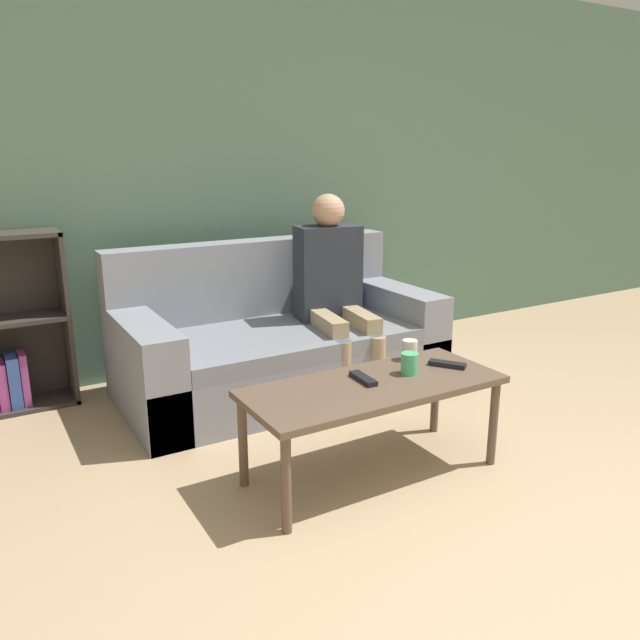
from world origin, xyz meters
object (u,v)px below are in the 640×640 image
object	(u,v)px
coffee_table	(373,393)
person_adult	(333,280)
cup_near	(410,363)
tv_remote_1	(363,378)
couch	(278,344)
cup_far	(410,350)
tv_remote_0	(447,364)

from	to	relation	value
coffee_table	person_adult	distance (m)	1.17
cup_near	tv_remote_1	xyz separation A→B (m)	(-0.23, 0.03, -0.04)
couch	coffee_table	distance (m)	1.15
coffee_table	person_adult	bearing A→B (deg)	67.43
cup_near	cup_far	world-z (taller)	same
coffee_table	cup_far	bearing A→B (deg)	27.23
cup_near	cup_far	size ratio (longest dim) A/B	1.00
couch	tv_remote_0	world-z (taller)	couch
coffee_table	cup_near	distance (m)	0.23
tv_remote_1	person_adult	bearing A→B (deg)	68.92
person_adult	tv_remote_1	world-z (taller)	person_adult
coffee_table	tv_remote_1	size ratio (longest dim) A/B	6.63
tv_remote_0	tv_remote_1	xyz separation A→B (m)	(-0.44, 0.04, 0.00)
tv_remote_0	cup_near	bearing A→B (deg)	141.47
tv_remote_0	tv_remote_1	size ratio (longest dim) A/B	0.97
tv_remote_1	cup_near	bearing A→B (deg)	-3.86
couch	tv_remote_1	distance (m)	1.12
coffee_table	cup_near	xyz separation A→B (m)	(0.21, 0.01, 0.09)
tv_remote_0	coffee_table	bearing A→B (deg)	145.29
cup_far	person_adult	bearing A→B (deg)	82.85
cup_near	cup_far	distance (m)	0.20
person_adult	cup_near	bearing A→B (deg)	-94.06
couch	cup_near	bearing A→B (deg)	-85.25
cup_near	tv_remote_1	distance (m)	0.23
couch	cup_far	world-z (taller)	couch
tv_remote_0	tv_remote_1	world-z (taller)	same
coffee_table	cup_near	world-z (taller)	cup_near
cup_far	coffee_table	bearing A→B (deg)	-152.77
cup_near	tv_remote_1	bearing A→B (deg)	172.63
cup_near	tv_remote_1	world-z (taller)	cup_near
coffee_table	person_adult	size ratio (longest dim) A/B	0.99
coffee_table	person_adult	xyz separation A→B (m)	(0.44, 1.06, 0.26)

